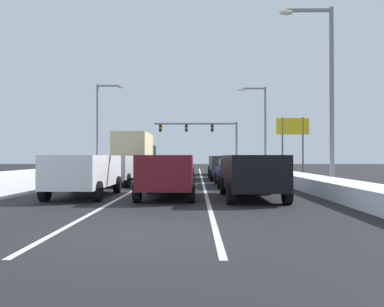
{
  "coord_description": "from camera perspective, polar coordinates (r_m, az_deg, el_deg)",
  "views": [
    {
      "loc": [
        1.27,
        -7.96,
        1.61
      ],
      "look_at": [
        0.89,
        28.07,
        1.92
      ],
      "focal_mm": 35.43,
      "sensor_mm": 36.0,
      "label": 1
    }
  ],
  "objects": [
    {
      "name": "roadside_sign_right",
      "position": [
        38.4,
        14.91,
        3.12
      ],
      "size": [
        3.2,
        0.16,
        5.5
      ],
      "color": "#59595B",
      "rests_on": "ground"
    },
    {
      "name": "traffic_light_gantry",
      "position": [
        49.73,
        2.34,
        3.11
      ],
      "size": [
        10.94,
        0.47,
        6.2
      ],
      "color": "slate",
      "rests_on": "ground"
    },
    {
      "name": "sedan_navy_left_lane_fourth",
      "position": [
        37.25,
        -6.58,
        -1.79
      ],
      "size": [
        2.0,
        4.5,
        1.51
      ],
      "color": "navy",
      "rests_on": "ground"
    },
    {
      "name": "sedan_red_center_lane_fourth",
      "position": [
        34.22,
        -1.62,
        -1.91
      ],
      "size": [
        2.0,
        4.5,
        1.51
      ],
      "color": "maroon",
      "rests_on": "ground"
    },
    {
      "name": "ground_plane",
      "position": [
        24.71,
        -2.35,
        -4.23
      ],
      "size": [
        120.0,
        120.0,
        0.0
      ],
      "primitive_type": "plane",
      "color": "black"
    },
    {
      "name": "street_lamp_right_near",
      "position": [
        19.75,
        19.37,
        10.19
      ],
      "size": [
        2.66,
        0.36,
        8.88
      ],
      "color": "gray",
      "rests_on": "ground"
    },
    {
      "name": "sedan_navy_right_lane_second",
      "position": [
        20.81,
        6.38,
        -2.83
      ],
      "size": [
        2.0,
        4.5,
        1.51
      ],
      "color": "navy",
      "rests_on": "ground"
    },
    {
      "name": "lane_stripe_between_right_lane_and_center_lane",
      "position": [
        28.84,
        1.46,
        -3.69
      ],
      "size": [
        0.14,
        45.83,
        0.01
      ],
      "primitive_type": "cube",
      "color": "silver",
      "rests_on": "ground"
    },
    {
      "name": "snow_bank_left_shoulder",
      "position": [
        29.98,
        -15.43,
        -2.69
      ],
      "size": [
        2.11,
        45.83,
        0.91
      ],
      "primitive_type": "cube",
      "color": "white",
      "rests_on": "ground"
    },
    {
      "name": "lane_stripe_between_center_lane_and_left_lane",
      "position": [
        28.99,
        -5.29,
        -3.67
      ],
      "size": [
        0.14,
        45.83,
        0.01
      ],
      "primitive_type": "cube",
      "color": "silver",
      "rests_on": "ground"
    },
    {
      "name": "snow_bank_right_shoulder",
      "position": [
        29.38,
        11.86,
        -2.99
      ],
      "size": [
        1.69,
        45.83,
        0.65
      ],
      "primitive_type": "cube",
      "color": "white",
      "rests_on": "ground"
    },
    {
      "name": "suv_maroon_center_lane_nearest",
      "position": [
        15.06,
        -3.65,
        -2.76
      ],
      "size": [
        2.16,
        4.9,
        1.67
      ],
      "color": "maroon",
      "rests_on": "ground"
    },
    {
      "name": "suv_silver_left_lane_second",
      "position": [
        21.93,
        -11.35,
        -2.04
      ],
      "size": [
        2.16,
        4.9,
        1.67
      ],
      "color": "#B7BABF",
      "rests_on": "ground"
    },
    {
      "name": "street_lamp_right_mid",
      "position": [
        35.71,
        10.41,
        4.71
      ],
      "size": [
        2.66,
        0.36,
        8.08
      ],
      "color": "gray",
      "rests_on": "ground"
    },
    {
      "name": "suv_charcoal_right_lane_third",
      "position": [
        26.77,
        4.88,
        -1.77
      ],
      "size": [
        2.16,
        4.9,
        1.67
      ],
      "color": "#38383D",
      "rests_on": "ground"
    },
    {
      "name": "sedan_gray_center_lane_second",
      "position": [
        21.07,
        -3.54,
        -2.8
      ],
      "size": [
        2.0,
        4.5,
        1.51
      ],
      "color": "slate",
      "rests_on": "ground"
    },
    {
      "name": "suv_green_right_lane_fourth",
      "position": [
        34.11,
        4.32,
        -1.49
      ],
      "size": [
        2.16,
        4.9,
        1.67
      ],
      "color": "#1E5633",
      "rests_on": "ground"
    },
    {
      "name": "suv_black_right_lane_nearest",
      "position": [
        14.67,
        8.93,
        -2.82
      ],
      "size": [
        2.16,
        4.9,
        1.67
      ],
      "color": "black",
      "rests_on": "ground"
    },
    {
      "name": "box_truck_left_lane_third",
      "position": [
        29.39,
        -8.51,
        0.07
      ],
      "size": [
        2.53,
        7.2,
        3.36
      ],
      "color": "black",
      "rests_on": "ground"
    },
    {
      "name": "suv_tan_center_lane_third",
      "position": [
        27.58,
        -1.97,
        -1.73
      ],
      "size": [
        2.16,
        4.9,
        1.67
      ],
      "color": "#937F60",
      "rests_on": "ground"
    },
    {
      "name": "suv_white_left_lane_nearest",
      "position": [
        15.93,
        -15.82,
        -2.62
      ],
      "size": [
        2.16,
        4.9,
        1.67
      ],
      "color": "silver",
      "rests_on": "ground"
    },
    {
      "name": "street_lamp_left_mid",
      "position": [
        36.09,
        -13.48,
        4.86
      ],
      "size": [
        2.66,
        0.36,
        8.33
      ],
      "color": "gray",
      "rests_on": "ground"
    }
  ]
}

